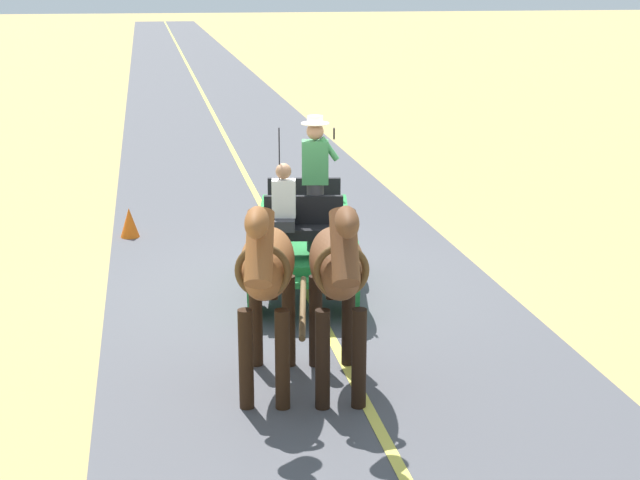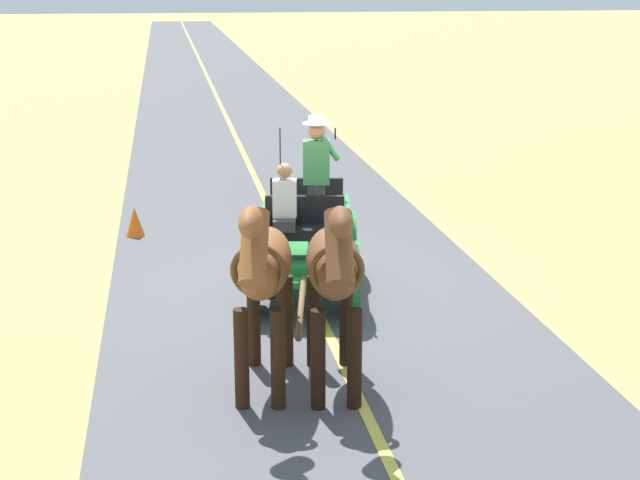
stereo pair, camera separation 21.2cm
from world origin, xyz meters
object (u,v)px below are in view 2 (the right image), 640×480
object	(u,v)px
traffic_cone	(135,222)
horse_off_side	(263,270)
horse_near_side	(334,270)
horse_drawn_carriage	(306,238)

from	to	relation	value
traffic_cone	horse_off_side	bearing A→B (deg)	103.09
horse_near_side	horse_off_side	bearing A→B (deg)	-9.79
horse_off_side	traffic_cone	distance (m)	6.67
traffic_cone	horse_drawn_carriage	bearing A→B (deg)	124.11
horse_near_side	traffic_cone	size ratio (longest dim) A/B	4.42
traffic_cone	horse_near_side	bearing A→B (deg)	108.64
horse_drawn_carriage	horse_near_side	size ratio (longest dim) A/B	2.04
horse_drawn_carriage	horse_near_side	bearing A→B (deg)	86.98
horse_drawn_carriage	horse_near_side	world-z (taller)	horse_drawn_carriage
horse_drawn_carriage	traffic_cone	world-z (taller)	horse_drawn_carriage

